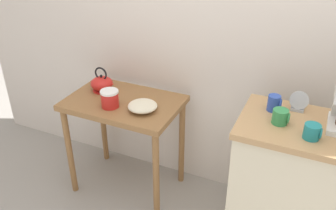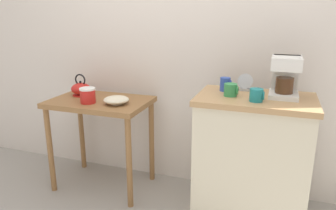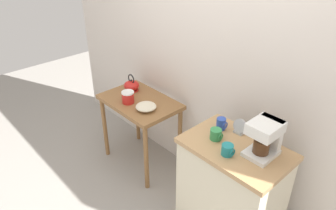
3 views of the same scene
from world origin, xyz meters
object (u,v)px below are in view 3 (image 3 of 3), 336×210
Objects in this scene: mug_blue at (221,124)px; table_clock at (240,127)px; teakettle at (132,86)px; coffee_maker at (265,136)px; bowl_stoneware at (146,107)px; canister_enamel at (128,97)px; mug_tall_green at (216,134)px; mug_dark_teal at (228,150)px.

mug_blue is 0.14m from table_clock.
teakettle is 1.34m from table_clock.
teakettle is 1.61m from coffee_maker.
bowl_stoneware is 1.22m from coffee_maker.
mug_tall_green reaches higher than canister_enamel.
table_clock reaches higher than bowl_stoneware.
bowl_stoneware is 0.96m from table_clock.
coffee_maker is at bearing 18.28° from mug_tall_green.
bowl_stoneware is 2.18× the size of mug_dark_teal.
coffee_maker is at bearing -3.25° from mug_blue.
coffee_maker is at bearing -2.76° from teakettle.
coffee_maker reaches higher than teakettle.
mug_dark_teal reaches higher than teakettle.
table_clock is at bearing 0.13° from teakettle.
mug_blue is 1.06× the size of mug_dark_teal.
mug_tall_green is (1.09, -0.00, 0.13)m from canister_enamel.
mug_dark_teal is at bearing -129.58° from coffee_maker.
canister_enamel is 1.03× the size of table_clock.
mug_dark_teal is (0.22, -0.21, -0.01)m from mug_blue.
table_clock reaches higher than mug_blue.
canister_enamel is 1.30× the size of mug_blue.
teakettle is 1.66× the size of table_clock.
mug_dark_teal is at bearing -3.87° from canister_enamel.
bowl_stoneware is 0.74× the size of coffee_maker.
table_clock is at bearing 24.71° from mug_blue.
canister_enamel is 1.43m from coffee_maker.
table_clock is at bearing 110.23° from mug_dark_teal.
teakettle is (-0.40, 0.14, 0.02)m from bowl_stoneware.
table_clock reaches higher than teakettle.
mug_dark_teal is (-0.16, -0.19, -0.10)m from coffee_maker.
mug_blue reaches higher than mug_tall_green.
canister_enamel is at bearing -175.83° from coffee_maker.
teakettle is 2.09× the size of mug_blue.
canister_enamel is at bearing 176.13° from mug_dark_teal.
coffee_maker is at bearing -17.41° from table_clock.
canister_enamel is 0.47× the size of coffee_maker.
mug_tall_green is (-0.32, -0.11, -0.10)m from coffee_maker.
bowl_stoneware is 1.59× the size of canister_enamel.
coffee_maker is at bearing 2.97° from bowl_stoneware.
canister_enamel is 1.38× the size of mug_dark_teal.
bowl_stoneware is at bearing -18.97° from teakettle.
canister_enamel is 1.33× the size of mug_tall_green.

